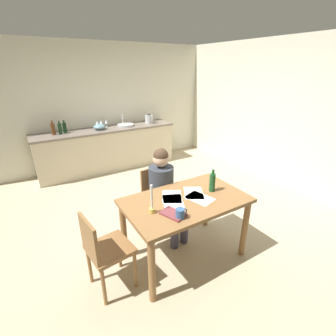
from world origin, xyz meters
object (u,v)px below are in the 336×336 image
(chair_at_table, at_px, (158,197))
(mixing_bowl, at_px, (99,127))
(sink_unit, at_px, (126,125))
(stovetop_kettle, at_px, (149,119))
(chair_side_empty, at_px, (104,249))
(book_magazine, at_px, (173,214))
(bottle_vinegar, at_px, (60,129))
(bottle_wine_red, at_px, (65,127))
(wine_glass_back_left, at_px, (97,123))
(wine_glass_by_kettle, at_px, (101,122))
(bottle_oil, at_px, (53,129))
(dining_table, at_px, (185,208))
(wine_bottle_on_table, at_px, (212,182))
(candlestick, at_px, (152,205))
(person_seated, at_px, (164,188))
(coffee_mug, at_px, (180,214))
(wine_glass_near_sink, at_px, (106,122))

(chair_at_table, xyz_separation_m, mixing_bowl, (-0.01, 2.46, 0.46))
(sink_unit, height_order, stovetop_kettle, sink_unit)
(chair_side_empty, distance_m, book_magazine, 0.75)
(bottle_vinegar, height_order, bottle_wine_red, bottle_vinegar)
(bottle_wine_red, height_order, wine_glass_back_left, bottle_wine_red)
(chair_side_empty, distance_m, bottle_vinegar, 3.15)
(wine_glass_by_kettle, bearing_deg, sink_unit, -16.45)
(bottle_oil, height_order, mixing_bowl, bottle_oil)
(bottle_vinegar, bearing_deg, dining_table, -76.44)
(dining_table, height_order, wine_bottle_on_table, wine_bottle_on_table)
(dining_table, relative_size, chair_side_empty, 1.54)
(chair_side_empty, bearing_deg, wine_glass_by_kettle, 72.48)
(candlestick, height_order, book_magazine, candlestick)
(wine_bottle_on_table, relative_size, wine_glass_back_left, 1.73)
(sink_unit, height_order, wine_glass_back_left, sink_unit)
(chair_at_table, distance_m, bottle_vinegar, 2.65)
(book_magazine, distance_m, wine_glass_back_left, 3.47)
(person_seated, bearing_deg, bottle_wine_red, 104.13)
(bottle_oil, height_order, stovetop_kettle, bottle_oil)
(dining_table, xyz_separation_m, chair_at_table, (0.01, 0.65, -0.17))
(book_magazine, xyz_separation_m, stovetop_kettle, (1.45, 3.31, 0.21))
(book_magazine, bearing_deg, chair_side_empty, 142.48)
(bottle_oil, bearing_deg, book_magazine, -79.85)
(candlestick, bearing_deg, chair_at_table, 57.01)
(dining_table, relative_size, book_magazine, 5.59)
(chair_at_table, relative_size, bottle_vinegar, 3.38)
(sink_unit, distance_m, stovetop_kettle, 0.59)
(stovetop_kettle, xyz_separation_m, wine_glass_back_left, (-1.16, 0.15, 0.01))
(person_seated, relative_size, book_magazine, 4.96)
(bottle_oil, height_order, bottle_vinegar, bottle_oil)
(candlestick, bearing_deg, mixing_bowl, 82.06)
(bottle_wine_red, height_order, stovetop_kettle, bottle_wine_red)
(dining_table, xyz_separation_m, coffee_mug, (-0.25, -0.26, 0.17))
(dining_table, bearing_deg, coffee_mug, -133.70)
(bottle_vinegar, xyz_separation_m, mixing_bowl, (0.76, -0.02, -0.05))
(dining_table, height_order, book_magazine, book_magazine)
(bottle_oil, relative_size, wine_glass_near_sink, 1.76)
(stovetop_kettle, distance_m, wine_glass_by_kettle, 1.09)
(wine_glass_by_kettle, bearing_deg, bottle_oil, -172.90)
(chair_at_table, height_order, wine_glass_by_kettle, wine_glass_by_kettle)
(bottle_wine_red, height_order, wine_glass_by_kettle, bottle_wine_red)
(chair_side_empty, distance_m, mixing_bowl, 3.25)
(chair_side_empty, distance_m, coffee_mug, 0.81)
(chair_at_table, xyz_separation_m, wine_glass_near_sink, (0.20, 2.63, 0.52))
(bottle_wine_red, distance_m, wine_glass_near_sink, 0.87)
(mixing_bowl, bearing_deg, bottle_wine_red, 171.77)
(chair_at_table, bearing_deg, wine_glass_back_left, 89.97)
(bottle_oil, distance_m, bottle_wine_red, 0.22)
(dining_table, relative_size, stovetop_kettle, 6.12)
(sink_unit, xyz_separation_m, wine_glass_back_left, (-0.58, 0.15, 0.09))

